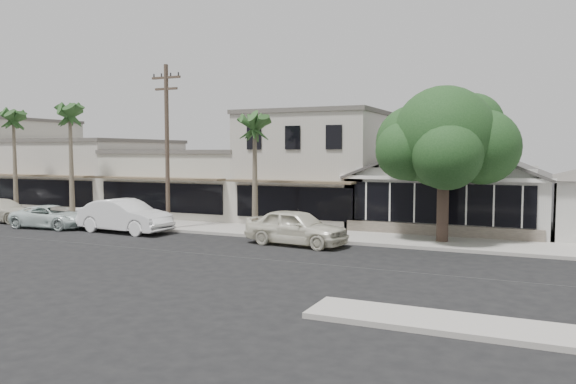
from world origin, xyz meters
The scene contains 15 objects.
ground centered at (0.00, 0.00, 0.00)m, with size 140.00×140.00×0.00m, color black.
sidewalk_north centered at (-8.00, 6.75, 0.07)m, with size 90.00×3.50×0.15m, color #9E9991.
corner_shop centered at (5.00, 12.47, 2.62)m, with size 10.40×8.60×5.10m.
row_building_near centered at (-3.00, 13.50, 3.25)m, with size 8.00×10.00×6.50m, color #BBB5A9.
row_building_midnear centered at (-12.00, 13.50, 2.10)m, with size 10.00×10.00×4.20m, color beige.
row_building_midfar centered at (-22.50, 13.50, 2.50)m, with size 11.00×10.00×5.00m, color #BBB5A9.
utility_pole centered at (-9.00, 5.20, 4.79)m, with size 1.80×0.24×9.00m.
car_0 centered at (-0.74, 3.79, 0.83)m, with size 1.97×4.90×1.67m, color silver.
car_1 centered at (-10.73, 3.72, 0.89)m, with size 1.88×5.40×1.78m, color white.
car_2 centered at (-15.73, 3.42, 0.64)m, with size 2.13×4.63×1.29m, color silver.
car_3 centered at (-20.73, 4.20, 0.71)m, with size 1.99×4.89×1.42m, color beige.
shade_tree centered at (5.34, 6.99, 4.84)m, with size 6.63×5.99×7.36m.
palm_east centered at (-3.89, 5.69, 5.64)m, with size 2.82×2.82×6.65m.
palm_mid centered at (-17.00, 6.22, 6.58)m, with size 2.47×2.47×7.67m.
palm_west centered at (-21.90, 6.21, 6.39)m, with size 2.49×2.49×7.44m.
Camera 1 is at (9.56, -19.85, 4.31)m, focal length 35.00 mm.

